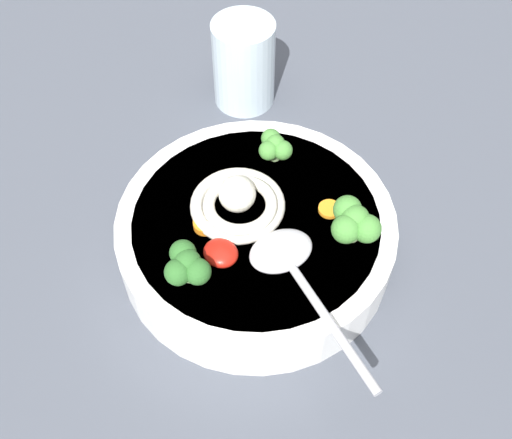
{
  "coord_description": "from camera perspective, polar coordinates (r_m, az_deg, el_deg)",
  "views": [
    {
      "loc": [
        25.65,
        -26.86,
        54.93
      ],
      "look_at": [
        2.15,
        -0.99,
        8.61
      ],
      "focal_mm": 43.13,
      "sensor_mm": 36.0,
      "label": 1
    }
  ],
  "objects": [
    {
      "name": "noodle_pile",
      "position": [
        0.58,
        -1.59,
        1.54
      ],
      "size": [
        9.97,
        9.77,
        4.01
      ],
      "color": "silver",
      "rests_on": "soup_bowl"
    },
    {
      "name": "soup_spoon",
      "position": [
        0.54,
        3.05,
        -3.99
      ],
      "size": [
        17.36,
        8.9,
        1.6
      ],
      "rotation": [
        0.0,
        0.0,
        5.95
      ],
      "color": "#B7B7BC",
      "rests_on": "soup_bowl"
    },
    {
      "name": "broccoli_floret_left",
      "position": [
        0.53,
        -6.45,
        -4.22
      ],
      "size": [
        4.6,
        3.96,
        3.64
      ],
      "color": "#7A9E60",
      "rests_on": "soup_bowl"
    },
    {
      "name": "chili_sauce_dollop",
      "position": [
        0.55,
        -3.29,
        -3.12
      ],
      "size": [
        3.3,
        2.97,
        1.48
      ],
      "primitive_type": "ellipsoid",
      "color": "#B2190F",
      "rests_on": "soup_bowl"
    },
    {
      "name": "soup_bowl",
      "position": [
        0.6,
        0.0,
        -1.47
      ],
      "size": [
        26.77,
        26.77,
        5.28
      ],
      "color": "white",
      "rests_on": "table_slab"
    },
    {
      "name": "broccoli_floret_beside_noodles",
      "position": [
        0.55,
        9.05,
        -0.22
      ],
      "size": [
        5.15,
        4.43,
        4.07
      ],
      "color": "#7A9E60",
      "rests_on": "soup_bowl"
    },
    {
      "name": "table_slab",
      "position": [
        0.65,
        -0.82,
        -2.16
      ],
      "size": [
        112.23,
        112.23,
        3.33
      ],
      "primitive_type": "cube",
      "color": "#474C56",
      "rests_on": "ground"
    },
    {
      "name": "broccoli_floret_front",
      "position": [
        0.62,
        1.71,
        6.82
      ],
      "size": [
        3.87,
        3.33,
        3.06
      ],
      "color": "#7A9E60",
      "rests_on": "soup_bowl"
    },
    {
      "name": "carrot_slice_right",
      "position": [
        0.59,
        6.83,
        0.97
      ],
      "size": [
        2.14,
        2.14,
        0.4
      ],
      "primitive_type": "cylinder",
      "color": "orange",
      "rests_on": "soup_bowl"
    },
    {
      "name": "drinking_glass",
      "position": [
        0.74,
        -1.14,
        14.27
      ],
      "size": [
        7.32,
        7.32,
        10.6
      ],
      "primitive_type": "cylinder",
      "color": "silver",
      "rests_on": "table_slab"
    },
    {
      "name": "carrot_slice_center",
      "position": [
        0.57,
        -4.7,
        -0.42
      ],
      "size": [
        2.33,
        2.33,
        0.74
      ],
      "primitive_type": "cylinder",
      "color": "orange",
      "rests_on": "soup_bowl"
    }
  ]
}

